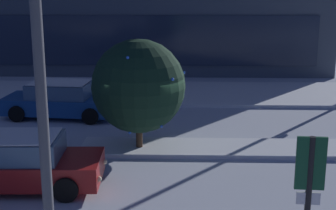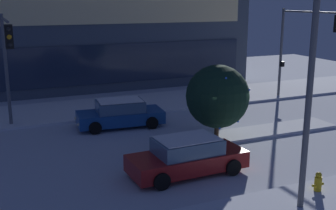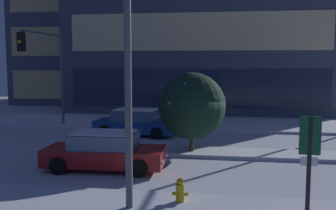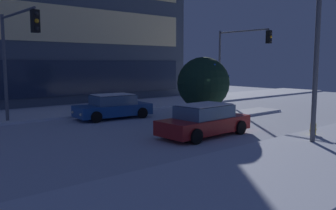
# 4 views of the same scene
# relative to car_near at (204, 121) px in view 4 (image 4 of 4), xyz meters

# --- Properties ---
(ground) EXTENTS (52.00, 52.00, 0.00)m
(ground) POSITION_rel_car_near_xyz_m (3.44, 3.09, -0.71)
(ground) COLOR silver
(curb_strip_far) EXTENTS (52.00, 5.20, 0.14)m
(curb_strip_far) POSITION_rel_car_near_xyz_m (3.44, 11.53, -0.64)
(curb_strip_far) COLOR silver
(curb_strip_far) RESTS_ON ground
(median_strip) EXTENTS (9.00, 1.80, 0.14)m
(median_strip) POSITION_rel_car_near_xyz_m (5.67, 3.24, -0.64)
(median_strip) COLOR silver
(median_strip) RESTS_ON ground
(car_near) EXTENTS (4.83, 2.20, 1.49)m
(car_near) POSITION_rel_car_near_xyz_m (0.00, 0.00, 0.00)
(car_near) COLOR maroon
(car_near) RESTS_ON ground
(car_far) EXTENTS (4.83, 2.46, 1.49)m
(car_far) POSITION_rel_car_near_xyz_m (-0.49, 7.28, 0.00)
(car_far) COLOR #19478C
(car_far) RESTS_ON ground
(traffic_light_corner_far_right) EXTENTS (0.32, 5.35, 6.19)m
(traffic_light_corner_far_right) POSITION_rel_car_near_xyz_m (11.99, 7.68, 3.58)
(traffic_light_corner_far_right) COLOR #565960
(traffic_light_corner_far_right) RESTS_ON ground
(traffic_light_corner_far_left) EXTENTS (0.32, 5.34, 6.04)m
(traffic_light_corner_far_left) POSITION_rel_car_near_xyz_m (-5.95, 7.58, 3.57)
(traffic_light_corner_far_left) COLOR #565960
(traffic_light_corner_far_left) RESTS_ON ground
(street_lamp_arched) EXTENTS (0.69, 3.34, 7.65)m
(street_lamp_arched) POSITION_rel_car_near_xyz_m (1.97, -3.30, 4.30)
(street_lamp_arched) COLOR #565960
(street_lamp_arched) RESTS_ON ground
(fire_hydrant) EXTENTS (0.48, 0.26, 0.85)m
(fire_hydrant) POSITION_rel_car_near_xyz_m (3.42, -3.53, -0.30)
(fire_hydrant) COLOR gold
(fire_hydrant) RESTS_ON ground
(decorated_tree_median) EXTENTS (3.07, 3.07, 3.75)m
(decorated_tree_median) POSITION_rel_car_near_xyz_m (3.13, 3.13, 1.50)
(decorated_tree_median) COLOR #473323
(decorated_tree_median) RESTS_ON ground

